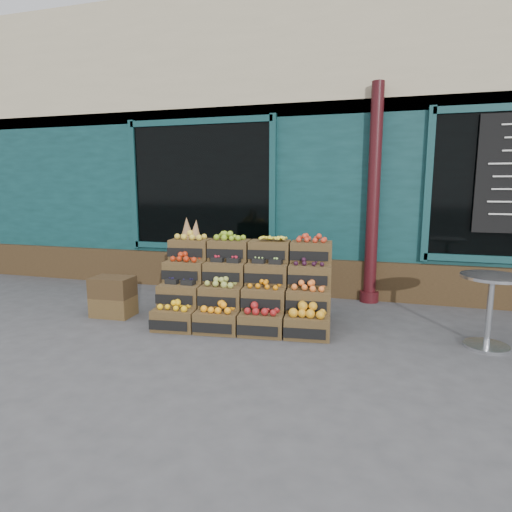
# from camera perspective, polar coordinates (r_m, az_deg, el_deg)

# --- Properties ---
(ground) EXTENTS (60.00, 60.00, 0.00)m
(ground) POSITION_cam_1_polar(r_m,az_deg,el_deg) (5.01, -0.07, -11.00)
(ground) COLOR #3F3F41
(ground) RESTS_ON ground
(shop_facade) EXTENTS (12.00, 6.24, 4.80)m
(shop_facade) POSITION_cam_1_polar(r_m,az_deg,el_deg) (9.73, 8.75, 13.07)
(shop_facade) COLOR #113839
(shop_facade) RESTS_ON ground
(crate_display) EXTENTS (2.23, 1.27, 1.34)m
(crate_display) POSITION_cam_1_polar(r_m,az_deg,el_deg) (5.50, -1.33, -4.67)
(crate_display) COLOR #4A371D
(crate_display) RESTS_ON ground
(spare_crates) EXTENTS (0.55, 0.40, 0.54)m
(spare_crates) POSITION_cam_1_polar(r_m,az_deg,el_deg) (6.10, -18.52, -5.14)
(spare_crates) COLOR #4A371D
(spare_crates) RESTS_ON ground
(bistro_table) EXTENTS (0.64, 0.64, 0.80)m
(bistro_table) POSITION_cam_1_polar(r_m,az_deg,el_deg) (5.25, 28.76, -5.50)
(bistro_table) COLOR silver
(bistro_table) RESTS_ON ground
(shopkeeper) EXTENTS (0.81, 0.57, 2.13)m
(shopkeeper) POSITION_cam_1_polar(r_m,az_deg,el_deg) (8.05, -5.46, 4.46)
(shopkeeper) COLOR #1C6430
(shopkeeper) RESTS_ON ground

